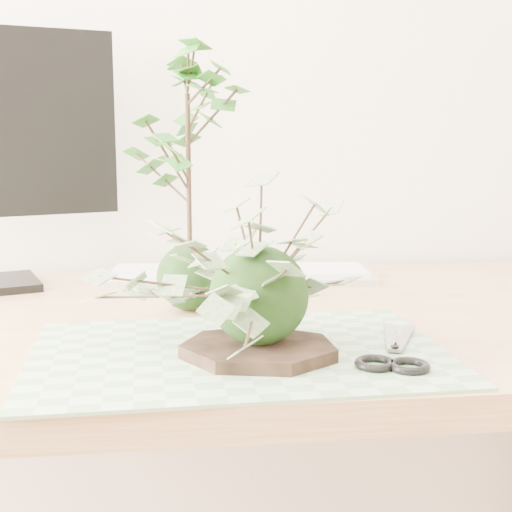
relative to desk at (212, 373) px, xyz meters
name	(u,v)px	position (x,y,z in m)	size (l,w,h in m)	color
desk	(212,373)	(0.00, 0.00, 0.00)	(1.60, 0.70, 0.74)	tan
cutting_mat	(239,353)	(0.02, -0.19, 0.09)	(0.48, 0.32, 0.00)	#699769
stone_dish	(259,350)	(0.04, -0.21, 0.10)	(0.19, 0.19, 0.01)	black
ivy_kokedama	(259,249)	(0.04, -0.21, 0.22)	(0.39, 0.39, 0.23)	black
maple_kokedama	(188,111)	(-0.03, 0.03, 0.37)	(0.26, 0.26, 0.41)	black
keyboard	(239,274)	(0.06, 0.25, 0.10)	(0.49, 0.18, 0.02)	silver
scissors	(402,358)	(0.20, -0.25, 0.10)	(0.10, 0.19, 0.01)	gray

